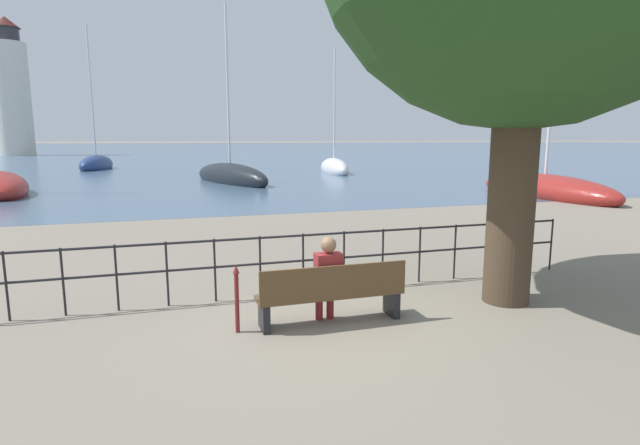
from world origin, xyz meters
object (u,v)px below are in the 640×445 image
object	(u,v)px
park_bench	(332,294)
sailboat_5	(544,190)
sailboat_2	(97,165)
harbor_lighthouse	(11,92)
seated_person_left	(328,275)
sailboat_3	(334,168)
closed_umbrella	(237,295)
sailboat_4	(230,176)

from	to	relation	value
park_bench	sailboat_5	xyz separation A→B (m)	(14.65, 12.35, -0.13)
sailboat_2	harbor_lighthouse	size ratio (longest dim) A/B	0.60
seated_person_left	sailboat_3	size ratio (longest dim) A/B	0.13
seated_person_left	sailboat_2	world-z (taller)	sailboat_2
closed_umbrella	sailboat_5	size ratio (longest dim) A/B	0.11
sailboat_2	sailboat_4	size ratio (longest dim) A/B	1.16
seated_person_left	closed_umbrella	size ratio (longest dim) A/B	1.33
park_bench	seated_person_left	bearing A→B (deg)	114.89
sailboat_5	closed_umbrella	bearing A→B (deg)	-140.92
sailboat_3	sailboat_5	size ratio (longest dim) A/B	1.14
sailboat_4	harbor_lighthouse	bearing A→B (deg)	95.47
closed_umbrella	sailboat_2	world-z (taller)	sailboat_2
sailboat_4	harbor_lighthouse	world-z (taller)	harbor_lighthouse
harbor_lighthouse	sailboat_5	bearing A→B (deg)	-61.75
seated_person_left	sailboat_2	distance (m)	41.38
sailboat_4	seated_person_left	bearing A→B (deg)	-111.74
closed_umbrella	sailboat_5	bearing A→B (deg)	37.48
seated_person_left	sailboat_2	bearing A→B (deg)	100.65
closed_umbrella	sailboat_3	world-z (taller)	sailboat_3
sailboat_3	sailboat_5	distance (m)	18.55
park_bench	harbor_lighthouse	xyz separation A→B (m)	(-24.29, 84.81, 9.40)
park_bench	closed_umbrella	distance (m)	1.35
park_bench	sailboat_2	size ratio (longest dim) A/B	0.17
sailboat_2	sailboat_4	xyz separation A→B (m)	(9.35, -16.69, -0.04)
sailboat_3	harbor_lighthouse	distance (m)	65.27
sailboat_4	sailboat_5	distance (m)	17.47
park_bench	sailboat_3	distance (m)	32.23
sailboat_4	closed_umbrella	bearing A→B (deg)	-114.85
sailboat_2	seated_person_left	bearing A→B (deg)	-67.03
sailboat_3	closed_umbrella	bearing A→B (deg)	-104.69
sailboat_4	harbor_lighthouse	xyz separation A→B (m)	(-25.96, 60.76, 9.47)
seated_person_left	sailboat_4	distance (m)	24.04
seated_person_left	sailboat_4	size ratio (longest dim) A/B	0.12
sailboat_2	sailboat_5	bearing A→B (deg)	-39.49
park_bench	seated_person_left	distance (m)	0.27
sailboat_3	sailboat_4	xyz separation A→B (m)	(-8.90, -6.39, 0.00)
sailboat_3	harbor_lighthouse	world-z (taller)	harbor_lighthouse
closed_umbrella	seated_person_left	bearing A→B (deg)	-0.25
closed_umbrella	sailboat_2	distance (m)	41.15
sailboat_5	sailboat_2	bearing A→B (deg)	129.78
closed_umbrella	harbor_lighthouse	distance (m)	88.27
park_bench	sailboat_3	bearing A→B (deg)	70.85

